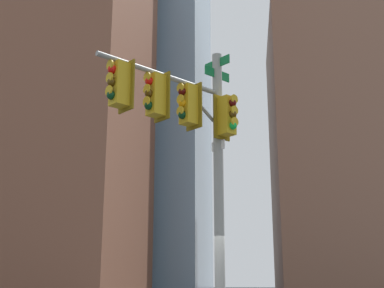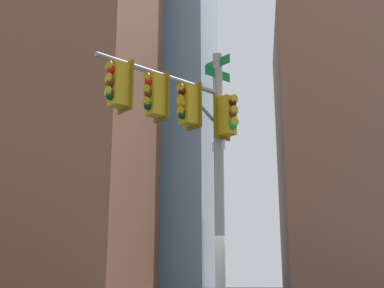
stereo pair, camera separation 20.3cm
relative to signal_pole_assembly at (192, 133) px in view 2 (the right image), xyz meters
name	(u,v)px [view 2 (the right image)]	position (x,y,z in m)	size (l,w,h in m)	color
signal_pole_assembly	(192,133)	(0.00, 0.00, 0.00)	(3.00, 3.13, 7.29)	gray
building_brick_midblock	(356,151)	(-12.22, -43.57, 10.04)	(16.34, 18.04, 29.90)	#845B47
building_glass_tower	(108,46)	(18.11, -49.68, 27.43)	(28.10, 23.29, 64.68)	#7A99B2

